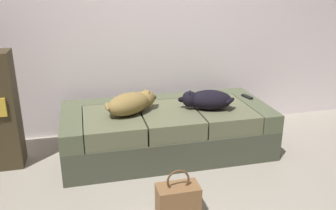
% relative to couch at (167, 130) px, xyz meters
% --- Properties ---
extents(ground_plane, '(10.00, 10.00, 0.00)m').
position_rel_couch_xyz_m(ground_plane, '(0.00, -1.04, -0.24)').
color(ground_plane, '#9E9486').
extents(back_wall, '(6.40, 0.10, 2.80)m').
position_rel_couch_xyz_m(back_wall, '(0.00, 0.71, 1.16)').
color(back_wall, silver).
rests_on(back_wall, ground).
extents(couch, '(2.06, 0.95, 0.47)m').
position_rel_couch_xyz_m(couch, '(0.00, 0.00, 0.00)').
color(couch, '#424736').
rests_on(couch, ground).
extents(dog_tan, '(0.57, 0.45, 0.21)m').
position_rel_couch_xyz_m(dog_tan, '(-0.36, -0.06, 0.34)').
color(dog_tan, olive).
rests_on(dog_tan, couch).
extents(dog_dark, '(0.56, 0.35, 0.19)m').
position_rel_couch_xyz_m(dog_dark, '(0.38, -0.12, 0.34)').
color(dog_dark, black).
rests_on(dog_dark, couch).
extents(tv_remote, '(0.08, 0.16, 0.02)m').
position_rel_couch_xyz_m(tv_remote, '(0.93, 0.11, 0.25)').
color(tv_remote, black).
rests_on(tv_remote, couch).
extents(handbag, '(0.32, 0.18, 0.38)m').
position_rel_couch_xyz_m(handbag, '(-0.16, -1.04, -0.11)').
color(handbag, brown).
rests_on(handbag, ground).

